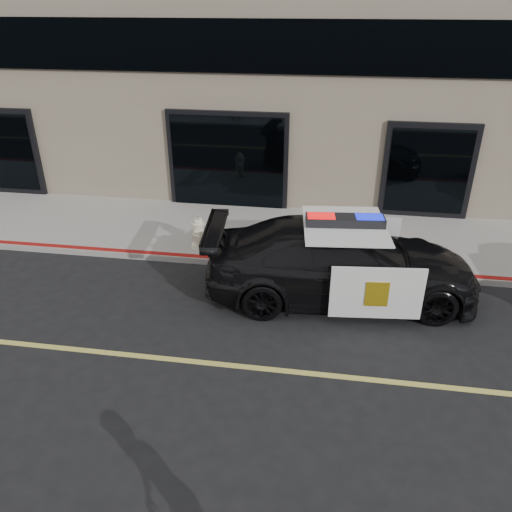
# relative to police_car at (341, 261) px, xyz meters

# --- Properties ---
(ground) EXTENTS (120.00, 120.00, 0.00)m
(ground) POSITION_rel_police_car_xyz_m (-2.26, -2.58, -0.81)
(ground) COLOR black
(ground) RESTS_ON ground
(sidewalk_n) EXTENTS (60.00, 3.50, 0.15)m
(sidewalk_n) POSITION_rel_police_car_xyz_m (-2.26, 2.67, -0.74)
(sidewalk_n) COLOR gray
(sidewalk_n) RESTS_ON ground
(police_car) EXTENTS (3.37, 6.00, 1.82)m
(police_car) POSITION_rel_police_car_xyz_m (0.00, 0.00, 0.00)
(police_car) COLOR black
(police_car) RESTS_ON ground
(fire_hydrant) EXTENTS (0.37, 0.51, 0.82)m
(fire_hydrant) POSITION_rel_police_car_xyz_m (-3.43, 1.49, -0.28)
(fire_hydrant) COLOR #F8F4C7
(fire_hydrant) RESTS_ON sidewalk_n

